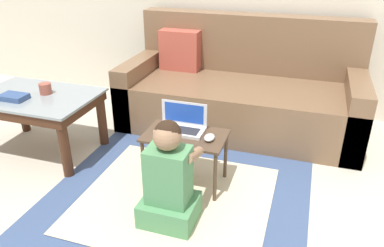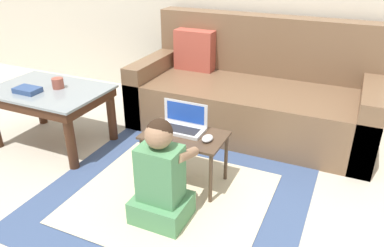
{
  "view_description": "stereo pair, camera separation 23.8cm",
  "coord_description": "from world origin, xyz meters",
  "px_view_note": "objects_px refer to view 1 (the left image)",
  "views": [
    {
      "loc": [
        0.63,
        -1.84,
        1.47
      ],
      "look_at": [
        -0.03,
        0.2,
        0.43
      ],
      "focal_mm": 35.0,
      "sensor_mm": 36.0,
      "label": 1
    },
    {
      "loc": [
        0.86,
        -1.75,
        1.47
      ],
      "look_at": [
        -0.03,
        0.2,
        0.43
      ],
      "focal_mm": 35.0,
      "sensor_mm": 36.0,
      "label": 2
    }
  ],
  "objects_px": {
    "couch": "(240,91)",
    "cup_on_table": "(45,89)",
    "person_seated": "(169,180)",
    "laptop": "(181,126)",
    "coffee_table": "(37,105)",
    "book_on_table": "(14,97)",
    "laptop_desk": "(185,141)",
    "computer_mouse": "(209,137)"
  },
  "relations": [
    {
      "from": "couch",
      "to": "computer_mouse",
      "type": "bearing_deg",
      "value": -89.29
    },
    {
      "from": "couch",
      "to": "cup_on_table",
      "type": "xyz_separation_m",
      "value": [
        -1.28,
        -0.92,
        0.2
      ]
    },
    {
      "from": "couch",
      "to": "book_on_table",
      "type": "bearing_deg",
      "value": -142.69
    },
    {
      "from": "couch",
      "to": "book_on_table",
      "type": "relative_size",
      "value": 10.5
    },
    {
      "from": "coffee_table",
      "to": "person_seated",
      "type": "xyz_separation_m",
      "value": [
        1.22,
        -0.46,
        -0.11
      ]
    },
    {
      "from": "couch",
      "to": "coffee_table",
      "type": "xyz_separation_m",
      "value": [
        -1.34,
        -0.96,
        0.09
      ]
    },
    {
      "from": "person_seated",
      "to": "cup_on_table",
      "type": "distance_m",
      "value": 1.29
    },
    {
      "from": "cup_on_table",
      "to": "laptop",
      "type": "bearing_deg",
      "value": -3.82
    },
    {
      "from": "couch",
      "to": "computer_mouse",
      "type": "relative_size",
      "value": 20.52
    },
    {
      "from": "cup_on_table",
      "to": "laptop_desk",
      "type": "bearing_deg",
      "value": -6.18
    },
    {
      "from": "coffee_table",
      "to": "computer_mouse",
      "type": "height_order",
      "value": "coffee_table"
    },
    {
      "from": "person_seated",
      "to": "laptop_desk",
      "type": "bearing_deg",
      "value": 95.5
    },
    {
      "from": "computer_mouse",
      "to": "cup_on_table",
      "type": "height_order",
      "value": "cup_on_table"
    },
    {
      "from": "cup_on_table",
      "to": "book_on_table",
      "type": "relative_size",
      "value": 0.46
    },
    {
      "from": "person_seated",
      "to": "book_on_table",
      "type": "relative_size",
      "value": 3.42
    },
    {
      "from": "couch",
      "to": "person_seated",
      "type": "relative_size",
      "value": 3.07
    },
    {
      "from": "coffee_table",
      "to": "couch",
      "type": "bearing_deg",
      "value": 35.75
    },
    {
      "from": "couch",
      "to": "book_on_table",
      "type": "xyz_separation_m",
      "value": [
        -1.42,
        -1.08,
        0.18
      ]
    },
    {
      "from": "coffee_table",
      "to": "person_seated",
      "type": "height_order",
      "value": "person_seated"
    },
    {
      "from": "laptop_desk",
      "to": "laptop",
      "type": "height_order",
      "value": "laptop"
    },
    {
      "from": "computer_mouse",
      "to": "cup_on_table",
      "type": "bearing_deg",
      "value": 173.76
    },
    {
      "from": "laptop_desk",
      "to": "book_on_table",
      "type": "xyz_separation_m",
      "value": [
        -1.27,
        -0.04,
        0.17
      ]
    },
    {
      "from": "laptop",
      "to": "cup_on_table",
      "type": "height_order",
      "value": "same"
    },
    {
      "from": "coffee_table",
      "to": "laptop",
      "type": "height_order",
      "value": "laptop"
    },
    {
      "from": "coffee_table",
      "to": "book_on_table",
      "type": "height_order",
      "value": "book_on_table"
    },
    {
      "from": "laptop_desk",
      "to": "laptop",
      "type": "distance_m",
      "value": 0.11
    },
    {
      "from": "cup_on_table",
      "to": "couch",
      "type": "bearing_deg",
      "value": 35.69
    },
    {
      "from": "person_seated",
      "to": "laptop",
      "type": "bearing_deg",
      "value": 100.48
    },
    {
      "from": "computer_mouse",
      "to": "cup_on_table",
      "type": "distance_m",
      "value": 1.3
    },
    {
      "from": "computer_mouse",
      "to": "couch",
      "type": "bearing_deg",
      "value": 90.71
    },
    {
      "from": "couch",
      "to": "coffee_table",
      "type": "relative_size",
      "value": 2.26
    },
    {
      "from": "laptop_desk",
      "to": "book_on_table",
      "type": "relative_size",
      "value": 2.8
    },
    {
      "from": "coffee_table",
      "to": "laptop_desk",
      "type": "relative_size",
      "value": 1.66
    },
    {
      "from": "book_on_table",
      "to": "couch",
      "type": "bearing_deg",
      "value": 37.31
    },
    {
      "from": "laptop_desk",
      "to": "laptop",
      "type": "relative_size",
      "value": 1.7
    },
    {
      "from": "laptop",
      "to": "computer_mouse",
      "type": "distance_m",
      "value": 0.22
    },
    {
      "from": "laptop_desk",
      "to": "book_on_table",
      "type": "height_order",
      "value": "book_on_table"
    },
    {
      "from": "book_on_table",
      "to": "cup_on_table",
      "type": "bearing_deg",
      "value": 48.99
    },
    {
      "from": "laptop_desk",
      "to": "computer_mouse",
      "type": "bearing_deg",
      "value": -6.66
    },
    {
      "from": "couch",
      "to": "computer_mouse",
      "type": "height_order",
      "value": "couch"
    },
    {
      "from": "book_on_table",
      "to": "person_seated",
      "type": "bearing_deg",
      "value": -14.72
    },
    {
      "from": "laptop",
      "to": "cup_on_table",
      "type": "relative_size",
      "value": 3.57
    }
  ]
}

